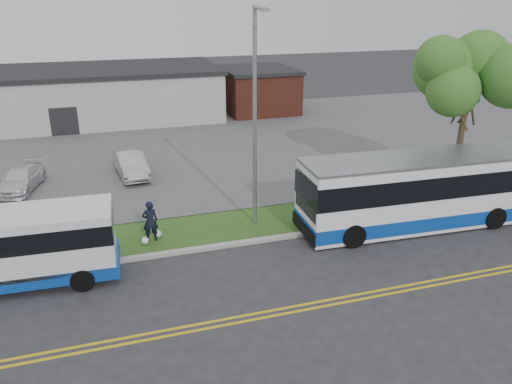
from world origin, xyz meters
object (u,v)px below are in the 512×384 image
object	(u,v)px
shuttle_bus	(31,246)
transit_bus	(427,190)
tree_east	(470,78)
pedestrian	(150,221)
streetlight_near	(255,114)
parked_car_b	(21,179)
parked_car_a	(131,164)

from	to	relation	value
shuttle_bus	transit_bus	distance (m)	16.82
tree_east	pedestrian	size ratio (longest dim) A/B	4.57
tree_east	transit_bus	size ratio (longest dim) A/B	0.69
shuttle_bus	pedestrian	world-z (taller)	shuttle_bus
streetlight_near	parked_car_b	bearing A→B (deg)	143.48
streetlight_near	parked_car_a	xyz separation A→B (m)	(-4.94, 8.48, -4.43)
transit_bus	parked_car_b	bearing A→B (deg)	153.42
tree_east	streetlight_near	bearing A→B (deg)	-178.58
parked_car_a	transit_bus	bearing A→B (deg)	-46.69
parked_car_b	transit_bus	bearing A→B (deg)	-14.69
streetlight_near	shuttle_bus	world-z (taller)	streetlight_near
streetlight_near	tree_east	bearing A→B (deg)	1.42
streetlight_near	shuttle_bus	bearing A→B (deg)	-166.85
parked_car_b	streetlight_near	bearing A→B (deg)	-22.36
parked_car_b	tree_east	bearing A→B (deg)	-5.36
tree_east	transit_bus	distance (m)	6.16
tree_east	pedestrian	world-z (taller)	tree_east
transit_bus	parked_car_b	size ratio (longest dim) A/B	2.96
shuttle_bus	tree_east	bearing A→B (deg)	9.52
shuttle_bus	pedestrian	distance (m)	4.86
streetlight_near	transit_bus	distance (m)	8.64
pedestrian	parked_car_a	xyz separation A→B (m)	(-0.16, 8.77, -0.21)
pedestrian	transit_bus	bearing A→B (deg)	167.26
shuttle_bus	parked_car_b	distance (m)	10.32
parked_car_a	parked_car_b	size ratio (longest dim) A/B	1.05
shuttle_bus	transit_bus	xyz separation A→B (m)	(16.82, 0.03, 0.19)
transit_bus	parked_car_a	world-z (taller)	transit_bus
transit_bus	parked_car_a	bearing A→B (deg)	142.02
pedestrian	parked_car_b	size ratio (longest dim) A/B	0.45
transit_bus	streetlight_near	bearing A→B (deg)	166.61
streetlight_near	transit_bus	size ratio (longest dim) A/B	0.79
tree_east	parked_car_b	world-z (taller)	tree_east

